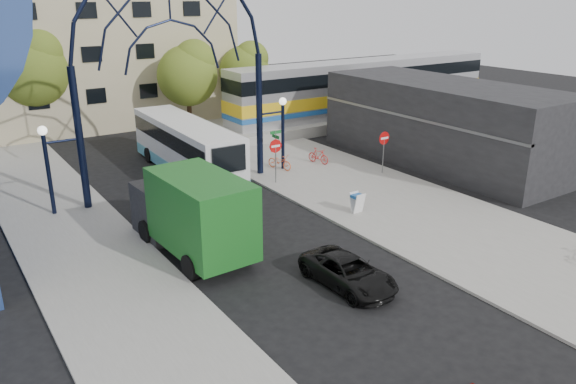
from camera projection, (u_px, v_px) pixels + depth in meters
ground at (345, 301)px, 19.60m from camera, size 120.00×120.00×0.00m
sidewalk_east at (422, 216)px, 26.90m from camera, size 8.00×56.00×0.12m
plaza_west at (107, 280)px, 20.86m from camera, size 5.00×50.00×0.12m
gateway_arch at (171, 27)px, 27.69m from camera, size 13.64×0.44×12.10m
stop_sign at (276, 150)px, 30.84m from camera, size 0.80×0.07×2.50m
do_not_enter_sign at (384, 142)px, 32.53m from camera, size 0.76×0.07×2.48m
street_name_sign at (276, 144)px, 31.47m from camera, size 0.70×0.70×2.80m
sandwich_board at (357, 200)px, 26.96m from camera, size 0.55×0.61×0.99m
commercial_block_east at (444, 123)px, 34.98m from camera, size 6.00×16.00×5.00m
apartment_block at (94, 34)px, 45.67m from camera, size 20.00×12.10×14.00m
train_platform at (364, 116)px, 47.17m from camera, size 32.00×5.00×0.80m
train_car at (365, 86)px, 46.33m from camera, size 25.10×3.05×4.20m
tree_north_a at (189, 72)px, 41.56m from camera, size 4.48×4.48×7.00m
tree_north_b at (33, 67)px, 39.22m from camera, size 5.12×5.12×8.00m
tree_north_c at (246, 68)px, 46.38m from camera, size 4.16×4.16×6.50m
city_bus at (186, 146)px, 33.01m from camera, size 2.91×11.35×3.09m
green_truck at (191, 212)px, 22.78m from camera, size 2.93×7.03×3.50m
black_suv at (348, 272)px, 20.42m from camera, size 2.04×4.11×1.12m
bike_near_a at (280, 162)px, 33.70m from camera, size 1.10×1.86×0.92m
bike_near_b at (318, 156)px, 34.86m from camera, size 0.82×1.64×0.95m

